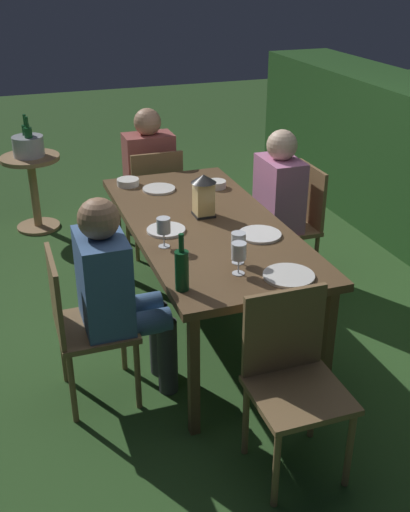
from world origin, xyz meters
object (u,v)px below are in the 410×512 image
at_px(person_in_rust, 148,171).
at_px(side_table, 33,181).
at_px(person_in_pink, 270,203).
at_px(wine_glass_a, 164,227).
at_px(dining_table, 205,230).
at_px(chair_head_near, 155,197).
at_px(plate_c, 260,234).
at_px(person_in_blue, 117,290).
at_px(green_bottle_on_table, 182,269).
at_px(chair_side_right_a, 294,219).
at_px(plate_d, 159,189).
at_px(chair_side_left_b, 82,321).
at_px(wine_glass_b, 238,242).
at_px(bowl_bread, 216,184).
at_px(bowl_olives, 128,182).
at_px(plate_a, 166,230).
at_px(wine_glass_c, 239,253).
at_px(chair_head_far, 293,376).
at_px(plate_b, 289,276).
at_px(lantern_centerpiece, 204,193).
at_px(ice_bucket, 28,144).

relative_size(person_in_rust, side_table, 1.74).
distance_m(person_in_pink, wine_glass_a, 1.20).
height_order(dining_table, wine_glass_a, wine_glass_a).
distance_m(chair_head_near, plate_c, 1.54).
height_order(person_in_blue, side_table, person_in_blue).
bearing_deg(green_bottle_on_table, chair_side_right_a, 134.31).
bearing_deg(green_bottle_on_table, plate_c, 126.82).
relative_size(wine_glass_a, plate_d, 0.76).
distance_m(chair_side_left_b, plate_c, 1.10).
bearing_deg(side_table, wine_glass_b, 18.01).
relative_size(chair_head_near, bowl_bread, 6.48).
height_order(dining_table, bowl_olives, bowl_olives).
height_order(chair_head_near, plate_d, chair_head_near).
bearing_deg(person_in_rust, plate_a, -9.99).
relative_size(chair_head_near, wine_glass_c, 5.15).
height_order(person_in_rust, plate_a, person_in_rust).
bearing_deg(chair_head_far, person_in_rust, 180.00).
height_order(wine_glass_b, wine_glass_c, same).
bearing_deg(dining_table, wine_glass_c, -4.88).
bearing_deg(chair_side_right_a, plate_a, -65.92).
relative_size(wine_glass_c, plate_a, 0.75).
height_order(person_in_pink, plate_b, person_in_pink).
distance_m(lantern_centerpiece, green_bottle_on_table, 0.93).
bearing_deg(dining_table, ice_bucket, -157.14).
bearing_deg(chair_head_near, person_in_blue, -21.08).
bearing_deg(bowl_bread, plate_c, -2.82).
height_order(wine_glass_c, bowl_olives, wine_glass_c).
distance_m(plate_b, ice_bucket, 3.02).
bearing_deg(wine_glass_b, wine_glass_c, -20.82).
distance_m(lantern_centerpiece, wine_glass_c, 0.78).
relative_size(person_in_rust, person_in_blue, 1.00).
relative_size(plate_b, bowl_olives, 1.69).
relative_size(chair_side_left_b, green_bottle_on_table, 3.00).
bearing_deg(plate_c, chair_head_near, -171.28).
xyz_separation_m(dining_table, green_bottle_on_table, (0.74, -0.37, 0.16)).
bearing_deg(chair_side_right_a, chair_head_far, -26.76).
relative_size(chair_head_near, chair_head_far, 1.00).
bearing_deg(bowl_bread, chair_head_near, -157.81).
distance_m(plate_a, ice_bucket, 2.18).
distance_m(wine_glass_b, wine_glass_c, 0.12).
xyz_separation_m(person_in_pink, plate_c, (0.72, -0.40, 0.13)).
relative_size(person_in_blue, green_bottle_on_table, 3.96).
height_order(plate_c, side_table, plate_c).
relative_size(person_in_rust, wine_glass_b, 6.80).
distance_m(person_in_rust, side_table, 1.09).
bearing_deg(person_in_blue, person_in_rust, 160.99).
bearing_deg(wine_glass_b, chair_head_near, 179.54).
bearing_deg(plate_a, side_table, -163.89).
relative_size(dining_table, plate_a, 8.58).
bearing_deg(chair_head_near, bowl_olives, -34.59).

